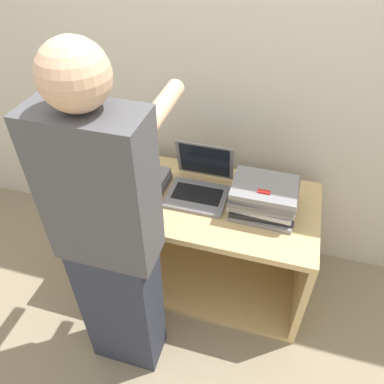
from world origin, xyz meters
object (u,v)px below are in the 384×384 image
Objects in this scene: laptop_stack_right at (263,198)px; laptop_open at (200,184)px; person at (111,243)px; laptop_stack_left at (137,181)px.

laptop_open is at bearing 171.47° from laptop_stack_right.
laptop_stack_left is at bearing 103.08° from person.
person is at bearing -76.92° from laptop_stack_left.
person is at bearing -108.98° from laptop_open.
person is (-0.21, -0.61, 0.13)m from laptop_open.
laptop_stack_left is 0.98× the size of laptop_stack_right.
laptop_stack_right is 0.20× the size of person.
laptop_stack_left is (-0.34, -0.05, -0.02)m from laptop_open.
person is (-0.56, -0.56, 0.09)m from laptop_stack_right.
laptop_stack_left is 0.60m from person.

